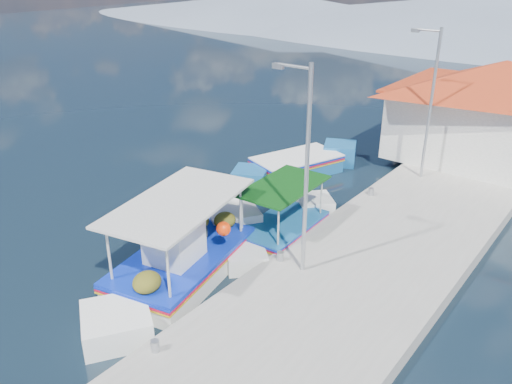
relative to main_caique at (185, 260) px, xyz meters
The scene contains 10 objects.
ground 1.64m from the main_caique, behind, with size 160.00×160.00×0.00m, color black.
quay 7.25m from the main_caique, 52.99° to the left, with size 5.00×44.00×0.50m, color #A7A49C.
bollards 5.52m from the main_caique, 65.81° to the left, with size 0.20×17.20×0.30m.
main_caique is the anchor object (origin of this frame).
caique_green_canopy 3.86m from the main_caique, 74.17° to the left, with size 1.97×6.03×2.26m.
caique_blue_hull 9.18m from the main_caique, 102.07° to the left, with size 3.53×6.52×1.23m.
caique_far 17.77m from the main_caique, 86.29° to the left, with size 2.95×7.42×2.63m.
harbor_building 15.66m from the main_caique, 72.51° to the left, with size 10.49×10.49×4.40m.
lamp_post_near 4.79m from the main_caique, 31.04° to the left, with size 1.21×0.14×6.00m.
lamp_post_far 11.67m from the main_caique, 74.60° to the left, with size 1.21×0.14×6.00m.
Camera 1 is at (11.47, -9.05, 8.86)m, focal length 36.47 mm.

